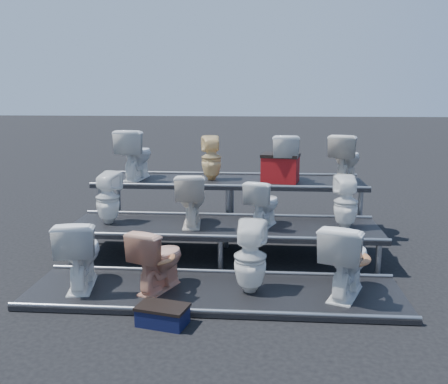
# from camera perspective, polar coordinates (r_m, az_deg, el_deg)

# --- Properties ---
(ground) EXTENTS (80.00, 80.00, 0.00)m
(ground) POSITION_cam_1_polar(r_m,az_deg,el_deg) (6.94, -0.06, -7.51)
(ground) COLOR black
(ground) RESTS_ON ground
(tier_front) EXTENTS (4.20, 1.20, 0.06)m
(tier_front) POSITION_cam_1_polar(r_m,az_deg,el_deg) (5.72, -1.13, -11.44)
(tier_front) COLOR black
(tier_front) RESTS_ON ground
(tier_mid) EXTENTS (4.20, 1.20, 0.46)m
(tier_mid) POSITION_cam_1_polar(r_m,az_deg,el_deg) (6.87, -0.06, -5.70)
(tier_mid) COLOR black
(tier_mid) RESTS_ON ground
(tier_back) EXTENTS (4.20, 1.20, 0.86)m
(tier_back) POSITION_cam_1_polar(r_m,az_deg,el_deg) (8.07, 0.68, -1.63)
(tier_back) COLOR black
(tier_back) RESTS_ON ground
(toilet_0) EXTENTS (0.59, 0.86, 0.81)m
(toilet_0) POSITION_cam_1_polar(r_m,az_deg,el_deg) (5.91, -16.16, -6.66)
(toilet_0) COLOR white
(toilet_0) RESTS_ON tier_front
(toilet_1) EXTENTS (0.64, 0.80, 0.72)m
(toilet_1) POSITION_cam_1_polar(r_m,az_deg,el_deg) (5.68, -7.52, -7.53)
(toilet_1) COLOR tan
(toilet_1) RESTS_ON tier_front
(toilet_2) EXTENTS (0.40, 0.41, 0.80)m
(toilet_2) POSITION_cam_1_polar(r_m,az_deg,el_deg) (5.54, 3.01, -7.45)
(toilet_2) COLOR white
(toilet_2) RESTS_ON tier_front
(toilet_3) EXTENTS (0.73, 0.92, 0.82)m
(toilet_3) POSITION_cam_1_polar(r_m,az_deg,el_deg) (5.61, 13.76, -7.42)
(toilet_3) COLOR white
(toilet_3) RESTS_ON tier_front
(toilet_4) EXTENTS (0.40, 0.40, 0.72)m
(toilet_4) POSITION_cam_1_polar(r_m,az_deg,el_deg) (7.03, -13.14, -0.66)
(toilet_4) COLOR white
(toilet_4) RESTS_ON tier_mid
(toilet_5) EXTENTS (0.47, 0.74, 0.72)m
(toilet_5) POSITION_cam_1_polar(r_m,az_deg,el_deg) (6.77, -3.79, -0.81)
(toilet_5) COLOR silver
(toilet_5) RESTS_ON tier_mid
(toilet_6) EXTENTS (0.56, 0.71, 0.64)m
(toilet_6) POSITION_cam_1_polar(r_m,az_deg,el_deg) (6.71, 4.52, -1.29)
(toilet_6) COLOR white
(toilet_6) RESTS_ON tier_mid
(toilet_7) EXTENTS (0.34, 0.35, 0.71)m
(toilet_7) POSITION_cam_1_polar(r_m,az_deg,el_deg) (6.79, 13.75, -1.15)
(toilet_7) COLOR white
(toilet_7) RESTS_ON tier_mid
(toilet_8) EXTENTS (0.53, 0.83, 0.80)m
(toilet_8) POSITION_cam_1_polar(r_m,az_deg,el_deg) (8.17, -10.09, 4.28)
(toilet_8) COLOR white
(toilet_8) RESTS_ON tier_back
(toilet_9) EXTENTS (0.38, 0.39, 0.70)m
(toilet_9) POSITION_cam_1_polar(r_m,az_deg,el_deg) (7.96, -1.45, 3.90)
(toilet_9) COLOR #EFCF8E
(toilet_9) RESTS_ON tier_back
(toilet_10) EXTENTS (0.43, 0.73, 0.74)m
(toilet_10) POSITION_cam_1_polar(r_m,az_deg,el_deg) (7.92, 7.02, 3.91)
(toilet_10) COLOR white
(toilet_10) RESTS_ON tier_back
(toilet_11) EXTENTS (0.66, 0.84, 0.75)m
(toilet_11) POSITION_cam_1_polar(r_m,az_deg,el_deg) (8.01, 13.72, 3.80)
(toilet_11) COLOR silver
(toilet_11) RESTS_ON tier_back
(red_crate) EXTENTS (0.62, 0.53, 0.39)m
(red_crate) POSITION_cam_1_polar(r_m,az_deg,el_deg) (7.85, 6.46, 2.58)
(red_crate) COLOR maroon
(red_crate) RESTS_ON tier_back
(step_stool) EXTENTS (0.52, 0.38, 0.17)m
(step_stool) POSITION_cam_1_polar(r_m,az_deg,el_deg) (5.08, -7.02, -13.93)
(step_stool) COLOR black
(step_stool) RESTS_ON ground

